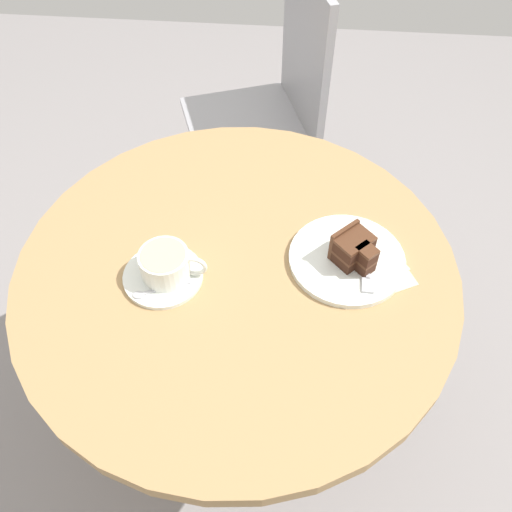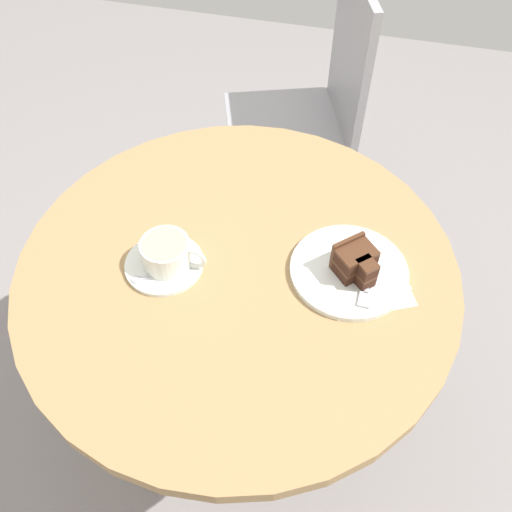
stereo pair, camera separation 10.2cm
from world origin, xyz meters
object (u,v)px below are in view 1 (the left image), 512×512
Objects in this scene: saucer at (163,276)px; fork at (368,271)px; coffee_cup at (166,264)px; cake_plate at (347,259)px; napkin at (361,263)px; cafe_chair at (275,97)px; teaspoon at (154,291)px; cake_slice at (354,249)px.

fork reaches higher than saucer.
cake_plate is at bearing 11.20° from coffee_cup.
napkin is (0.38, 0.07, -0.00)m from saucer.
fork is 0.15× the size of cafe_chair.
coffee_cup reaches higher than napkin.
teaspoon is (-0.02, -0.04, -0.03)m from coffee_cup.
saucer is 0.39m from fork.
saucer is at bearing -82.24° from fork.
cake_plate is (0.36, 0.11, -0.01)m from teaspoon.
napkin is (0.02, 0.00, -0.04)m from cake_slice.
cake_slice is 0.11× the size of cafe_chair.
fork reaches higher than napkin.
cake_plate is 1.03× the size of napkin.
cake_plate is (0.35, 0.07, 0.00)m from saucer.
coffee_cup is (0.01, 0.00, 0.03)m from saucer.
saucer is 0.37m from cake_slice.
napkin is (0.37, 0.06, -0.04)m from coffee_cup.
cake_slice is (0.35, 0.06, 0.00)m from coffee_cup.
cafe_chair reaches higher than cake_plate.
teaspoon is at bearing -76.51° from fork.
fork is (0.03, -0.03, -0.03)m from cake_slice.
cake_slice reaches higher than teaspoon.
napkin is (0.39, 0.11, -0.01)m from teaspoon.
teaspoon is 0.40m from napkin.
cake_plate is at bearing 174.83° from teaspoon.
teaspoon reaches higher than cake_plate.
cake_slice is at bearing -176.50° from napkin.
saucer is 0.69× the size of napkin.
teaspoon is 0.46× the size of napkin.
teaspoon is at bearing -163.72° from cake_slice.
napkin is at bearing 173.20° from teaspoon.
coffee_cup is 1.24× the size of teaspoon.
napkin is at bearing 3.50° from cake_slice.
fork reaches higher than teaspoon.
coffee_cup reaches higher than fork.
saucer is at bearing -169.95° from napkin.
coffee_cup is at bearing -168.80° from cake_plate.
teaspoon is at bearing -101.56° from saucer.
coffee_cup reaches higher than saucer.
napkin is at bearing 9.88° from coffee_cup.
teaspoon is at bearing -31.09° from cafe_chair.
teaspoon is 0.77× the size of fork.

